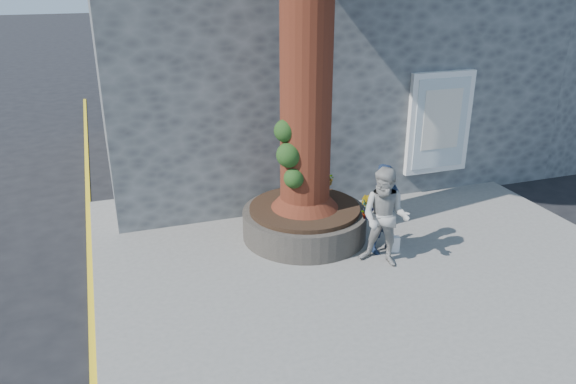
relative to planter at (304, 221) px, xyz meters
name	(u,v)px	position (x,y,z in m)	size (l,w,h in m)	color
ground	(301,305)	(-0.80, -2.00, -0.41)	(120.00, 120.00, 0.00)	black
pavement	(361,257)	(0.70, -1.00, -0.35)	(9.00, 8.00, 0.12)	slate
yellow_line	(92,307)	(-3.85, -1.00, -0.41)	(0.10, 30.00, 0.01)	yellow
stone_shop	(297,35)	(1.70, 5.20, 2.75)	(10.30, 8.30, 6.30)	#484A4C
neighbour_shop	(545,31)	(9.70, 5.20, 2.59)	(6.00, 8.00, 6.00)	#484A4C
planter	(304,221)	(0.00, 0.00, 0.00)	(2.30, 2.30, 0.60)	black
man	(385,209)	(1.10, -1.02, 0.52)	(0.59, 0.39, 1.62)	#121D34
woman	(385,218)	(0.89, -1.42, 0.56)	(0.83, 0.65, 1.71)	#9F9D98
shopping_bag	(393,244)	(1.28, -1.09, -0.15)	(0.20, 0.12, 0.28)	white
plant_a	(366,209)	(0.82, -0.85, 0.49)	(0.19, 0.13, 0.36)	gray
plant_b	(368,207)	(0.85, -0.85, 0.52)	(0.23, 0.22, 0.42)	gray
plant_c	(301,184)	(0.19, 0.71, 0.46)	(0.17, 0.17, 0.31)	gray
plant_d	(329,179)	(0.85, 0.85, 0.44)	(0.24, 0.21, 0.26)	gray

